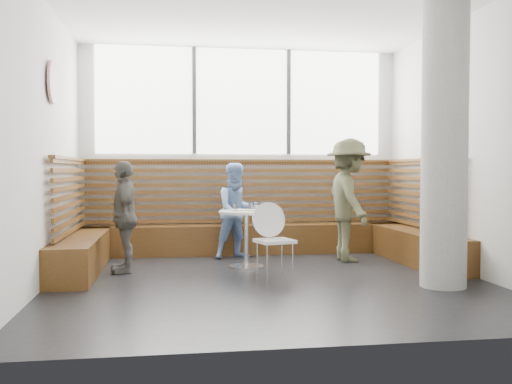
{
  "coord_description": "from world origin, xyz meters",
  "views": [
    {
      "loc": [
        -1.14,
        -6.48,
        1.28
      ],
      "look_at": [
        0.0,
        1.0,
        1.0
      ],
      "focal_mm": 40.0,
      "sensor_mm": 36.0,
      "label": 1
    }
  ],
  "objects": [
    {
      "name": "glass_right",
      "position": [
        0.11,
        0.94,
        0.8
      ],
      "size": [
        0.07,
        0.07,
        0.11
      ],
      "primitive_type": "cylinder",
      "color": "white",
      "rests_on": "cafe_table"
    },
    {
      "name": "room",
      "position": [
        0.0,
        0.0,
        1.6
      ],
      "size": [
        5.0,
        5.0,
        3.2
      ],
      "color": "silver",
      "rests_on": "ground"
    },
    {
      "name": "child_left",
      "position": [
        -1.7,
        0.85,
        0.7
      ],
      "size": [
        0.43,
        0.86,
        1.41
      ],
      "primitive_type": "imported",
      "rotation": [
        0.0,
        0.0,
        -1.47
      ],
      "color": "#5A5751",
      "rests_on": "ground"
    },
    {
      "name": "glass_mid",
      "position": [
        -0.08,
        0.9,
        0.81
      ],
      "size": [
        0.07,
        0.07,
        0.12
      ],
      "primitive_type": "cylinder",
      "color": "white",
      "rests_on": "cafe_table"
    },
    {
      "name": "child_back",
      "position": [
        -0.16,
        1.77,
        0.7
      ],
      "size": [
        0.8,
        0.7,
        1.4
      ],
      "primitive_type": "imported",
      "rotation": [
        0.0,
        0.0,
        0.29
      ],
      "color": "#7899D0",
      "rests_on": "ground"
    },
    {
      "name": "concrete_column",
      "position": [
        1.85,
        -0.6,
        1.6
      ],
      "size": [
        0.5,
        0.5,
        3.2
      ],
      "primitive_type": "cylinder",
      "color": "gray",
      "rests_on": "ground"
    },
    {
      "name": "plate_far",
      "position": [
        -0.07,
        1.07,
        0.76
      ],
      "size": [
        0.21,
        0.21,
        0.02
      ],
      "primitive_type": "cylinder",
      "color": "white",
      "rests_on": "cafe_table"
    },
    {
      "name": "cafe_table",
      "position": [
        -0.14,
        0.96,
        0.54
      ],
      "size": [
        0.73,
        0.73,
        0.75
      ],
      "color": "silver",
      "rests_on": "ground"
    },
    {
      "name": "menu_card",
      "position": [
        -0.11,
        0.77,
        0.75
      ],
      "size": [
        0.23,
        0.17,
        0.0
      ],
      "primitive_type": "cube",
      "rotation": [
        0.0,
        0.0,
        0.08
      ],
      "color": "#A5C64C",
      "rests_on": "cafe_table"
    },
    {
      "name": "adult_man",
      "position": [
        1.38,
        1.29,
        0.87
      ],
      "size": [
        0.65,
        1.12,
        1.74
      ],
      "primitive_type": "imported",
      "rotation": [
        0.0,
        0.0,
        1.57
      ],
      "color": "#4A4B32",
      "rests_on": "ground"
    },
    {
      "name": "cafe_chair",
      "position": [
        0.11,
        0.28,
        0.53
      ],
      "size": [
        0.43,
        0.42,
        0.9
      ],
      "rotation": [
        0.0,
        0.0,
        0.25
      ],
      "color": "white",
      "rests_on": "ground"
    },
    {
      "name": "plate_near",
      "position": [
        -0.22,
        1.08,
        0.76
      ],
      "size": [
        0.22,
        0.22,
        0.02
      ],
      "primitive_type": "cylinder",
      "color": "white",
      "rests_on": "cafe_table"
    },
    {
      "name": "booth",
      "position": [
        0.0,
        1.77,
        0.41
      ],
      "size": [
        5.0,
        2.5,
        1.44
      ],
      "color": "#482C12",
      "rests_on": "ground"
    },
    {
      "name": "wall_art",
      "position": [
        -2.46,
        0.4,
        2.3
      ],
      "size": [
        0.03,
        0.5,
        0.5
      ],
      "primitive_type": "cylinder",
      "rotation": [
        0.0,
        1.57,
        0.0
      ],
      "color": "white",
      "rests_on": "room"
    },
    {
      "name": "glass_left",
      "position": [
        -0.3,
        0.86,
        0.8
      ],
      "size": [
        0.06,
        0.06,
        0.1
      ],
      "primitive_type": "cylinder",
      "color": "white",
      "rests_on": "cafe_table"
    }
  ]
}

